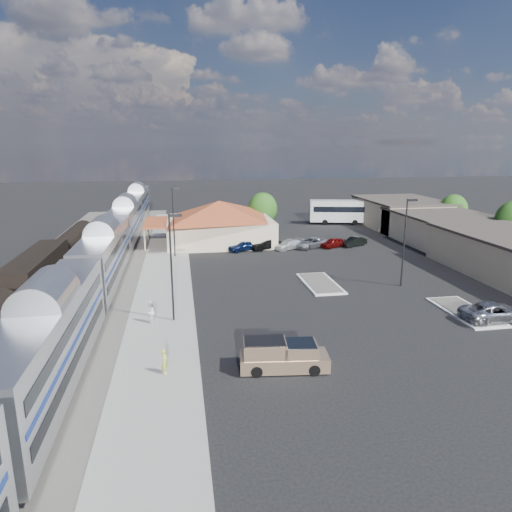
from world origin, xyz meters
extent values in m
plane|color=black|center=(0.00, 0.00, 0.00)|extent=(280.00, 280.00, 0.00)
cube|color=#4C4944|center=(-21.00, 8.00, 0.06)|extent=(16.00, 100.00, 0.12)
cube|color=gray|center=(-12.00, 6.00, 0.09)|extent=(5.50, 92.00, 0.18)
cube|color=silver|center=(-18.00, -15.30, 3.05)|extent=(3.00, 20.00, 5.00)
cube|color=black|center=(-18.00, -15.30, 0.30)|extent=(2.20, 16.00, 0.60)
cube|color=silver|center=(-18.00, 5.70, 3.05)|extent=(3.00, 20.00, 5.00)
cube|color=black|center=(-18.00, 5.70, 0.30)|extent=(2.20, 16.00, 0.60)
cube|color=silver|center=(-18.00, 26.70, 3.05)|extent=(3.00, 20.00, 5.00)
cube|color=black|center=(-18.00, 26.70, 0.30)|extent=(2.20, 16.00, 0.60)
cube|color=silver|center=(-18.00, 47.70, 3.05)|extent=(3.00, 20.00, 5.00)
cube|color=black|center=(-18.00, 47.70, 0.30)|extent=(2.20, 16.00, 0.60)
cube|color=black|center=(-24.00, 3.51, 2.20)|extent=(2.80, 14.00, 3.60)
cube|color=black|center=(-24.00, 3.51, 0.30)|extent=(2.20, 12.00, 0.60)
cylinder|color=black|center=(-24.00, 19.51, 2.10)|extent=(2.80, 14.00, 2.80)
cube|color=black|center=(-24.00, 19.51, 0.30)|extent=(2.20, 12.00, 0.60)
cube|color=#C1AE8D|center=(-4.50, 24.00, 1.80)|extent=(15.00, 12.00, 3.60)
pyramid|color=#994121|center=(-4.50, 24.00, 4.90)|extent=(15.30, 12.24, 2.60)
cube|color=#994121|center=(-13.60, 24.00, 3.30)|extent=(3.20, 9.60, 0.25)
cube|color=#C6B28C|center=(28.00, 18.00, 2.00)|extent=(12.00, 18.00, 4.00)
cube|color=#3F3833|center=(28.00, 18.00, 4.15)|extent=(12.40, 18.40, 0.30)
cube|color=#C6B28C|center=(28.00, 32.00, 2.25)|extent=(12.00, 16.00, 4.50)
cube|color=#3F3833|center=(28.00, 32.00, 4.65)|extent=(12.40, 16.40, 0.30)
cube|color=silver|center=(4.00, 2.00, 0.07)|extent=(3.30, 7.50, 0.15)
cube|color=#4C4944|center=(4.00, 2.00, 0.16)|extent=(2.70, 6.90, 0.10)
cube|color=silver|center=(14.00, -8.00, 0.07)|extent=(3.30, 7.50, 0.15)
cube|color=#4C4944|center=(14.00, -8.00, 0.16)|extent=(2.70, 6.90, 0.10)
cylinder|color=black|center=(-11.00, -6.00, 4.50)|extent=(0.16, 0.16, 9.00)
cube|color=black|center=(-10.50, -6.00, 8.85)|extent=(1.00, 0.25, 0.22)
cylinder|color=black|center=(-11.00, 16.00, 4.50)|extent=(0.16, 0.16, 9.00)
cube|color=black|center=(-10.50, 16.00, 8.85)|extent=(1.00, 0.25, 0.22)
cylinder|color=black|center=(12.00, 0.00, 4.50)|extent=(0.16, 0.16, 9.00)
cube|color=black|center=(12.50, 0.00, 8.85)|extent=(1.00, 0.25, 0.22)
cylinder|color=#382314|center=(34.00, 12.00, 1.43)|extent=(0.30, 0.30, 2.86)
cylinder|color=#382314|center=(34.00, 26.00, 1.28)|extent=(0.30, 0.30, 2.55)
ellipsoid|color=#214D16|center=(34.00, 26.00, 3.77)|extent=(4.41, 4.41, 4.87)
cylinder|color=#382314|center=(3.00, 30.00, 1.36)|extent=(0.30, 0.30, 2.73)
ellipsoid|color=#214D16|center=(3.00, 30.00, 4.03)|extent=(4.71, 4.71, 5.21)
cube|color=tan|center=(-3.86, -15.30, 0.57)|extent=(5.92, 2.71, 0.94)
cube|color=tan|center=(-3.86, -15.30, 1.30)|extent=(2.38, 2.21, 0.99)
cube|color=tan|center=(-3.86, -15.30, 1.40)|extent=(2.95, 2.27, 1.14)
cylinder|color=black|center=(-2.15, -16.44, 0.37)|extent=(0.78, 0.37, 0.75)
cylinder|color=black|center=(-1.93, -14.58, 0.37)|extent=(0.78, 0.37, 0.75)
cylinder|color=black|center=(-5.78, -16.02, 0.37)|extent=(0.78, 0.37, 0.75)
cylinder|color=black|center=(-5.57, -14.16, 0.37)|extent=(0.78, 0.37, 0.75)
imported|color=#999BA1|center=(15.15, -10.11, 0.78)|extent=(5.75, 2.85, 1.57)
cube|color=white|center=(19.55, 36.00, 2.38)|extent=(13.58, 5.77, 3.76)
cube|color=black|center=(19.55, 36.00, 2.83)|extent=(12.55, 5.57, 1.00)
cylinder|color=black|center=(23.79, 33.70, 0.50)|extent=(1.04, 0.55, 1.00)
cylinder|color=black|center=(24.37, 36.22, 0.50)|extent=(1.04, 0.55, 1.00)
cylinder|color=black|center=(15.38, 35.63, 0.50)|extent=(1.04, 0.55, 1.00)
cylinder|color=black|center=(15.96, 38.15, 0.50)|extent=(1.04, 0.55, 1.00)
imported|color=#CECF40|center=(-11.48, -14.90, 1.00)|extent=(0.45, 0.64, 1.64)
imported|color=white|center=(-12.85, -6.27, 1.11)|extent=(0.92, 1.06, 1.87)
imported|color=#0D1A43|center=(-1.86, 18.20, 0.73)|extent=(4.63, 3.23, 1.46)
imported|color=black|center=(1.34, 18.50, 0.72)|extent=(4.62, 3.30, 1.45)
imported|color=white|center=(4.54, 18.20, 0.66)|extent=(4.89, 3.81, 1.32)
imported|color=gray|center=(7.74, 18.50, 0.71)|extent=(5.61, 4.46, 1.42)
imported|color=maroon|center=(10.94, 18.20, 0.69)|extent=(4.36, 3.11, 1.38)
imported|color=black|center=(14.14, 18.50, 0.66)|extent=(4.22, 2.95, 1.32)
camera|label=1|loc=(-10.15, -41.71, 14.38)|focal=32.00mm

